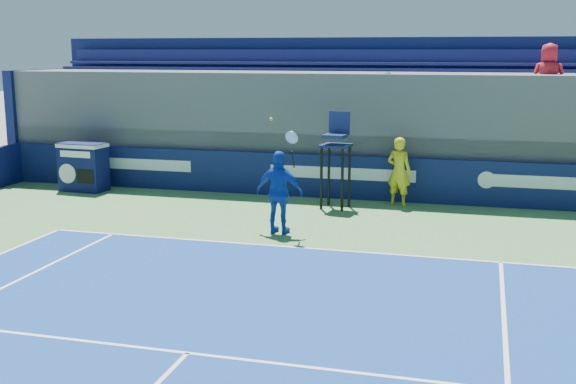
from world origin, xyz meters
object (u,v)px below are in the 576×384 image
(ball_person, at_px, (399,171))
(tennis_player, at_px, (280,192))
(umpire_chair, at_px, (336,149))
(match_clock, at_px, (83,166))

(ball_person, distance_m, tennis_player, 4.25)
(ball_person, xyz_separation_m, tennis_player, (-2.18, -3.65, 0.03))
(ball_person, distance_m, umpire_chair, 1.79)
(match_clock, bearing_deg, ball_person, 2.37)
(match_clock, xyz_separation_m, tennis_player, (6.81, -3.28, 0.19))
(tennis_player, bearing_deg, umpire_chair, 77.32)
(ball_person, height_order, tennis_player, tennis_player)
(match_clock, bearing_deg, umpire_chair, -2.65)
(match_clock, height_order, tennis_player, tennis_player)
(ball_person, relative_size, tennis_player, 0.70)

